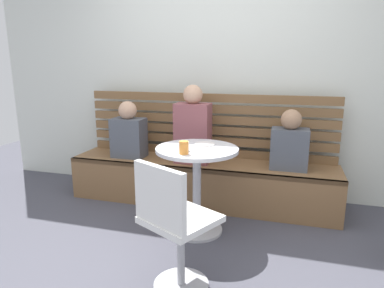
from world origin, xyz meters
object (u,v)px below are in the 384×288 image
Objects in this scene: booth_bench at (201,182)px; person_child_middle at (290,143)px; cup_ceramic_white at (184,146)px; plate_small at (205,144)px; person_adult at (193,128)px; cafe_table at (197,174)px; white_chair at (173,223)px; person_child_left at (129,133)px; cup_tumbler_orange at (184,148)px.

person_child_middle is at bearing 0.18° from booth_bench.
plate_small is at bearing 65.14° from cup_ceramic_white.
cafe_table is at bearing -70.76° from person_adult.
person_adult is at bearing 101.25° from white_chair.
booth_bench is 0.57m from person_adult.
booth_bench is at bearing 98.11° from white_chair.
cup_ceramic_white is at bearing -79.64° from person_adult.
cafe_table reaches higher than booth_bench.
person_child_left reaches higher than white_chair.
cup_ceramic_white is (-0.07, -0.12, 0.26)m from cafe_table.
person_adult is 4.55× the size of plate_small.
cafe_table is 4.35× the size of plate_small.
white_chair is 1.43× the size of person_child_left.
person_adult is at bearing 117.61° from plate_small.
person_adult reaches higher than white_chair.
person_child_left reaches higher than plate_small.
white_chair reaches higher than plate_small.
cup_tumbler_orange is at bearing -103.35° from plate_small.
cup_tumbler_orange is (-0.12, 0.59, 0.33)m from white_chair.
person_adult is 0.71m from cup_ceramic_white.
person_adult is 7.73× the size of cup_tumbler_orange.
cafe_table is 9.25× the size of cup_ceramic_white.
booth_bench is 27.00× the size of cup_tumbler_orange.
person_adult reaches higher than cafe_table.
person_child_left is at bearing 179.61° from person_adult.
person_adult reaches higher than booth_bench.
person_adult is 0.52m from plate_small.
white_chair is 1.10× the size of person_adult.
person_child_left is 5.92× the size of cup_tumbler_orange.
person_child_left reaches higher than booth_bench.
cafe_table is at bearing 57.64° from cup_ceramic_white.
person_child_left is (-0.78, -0.03, 0.48)m from booth_bench.
cafe_table is at bearing 95.21° from white_chair.
person_child_left is 1.05m from plate_small.
plate_small is (0.08, 0.34, -0.04)m from cup_tumbler_orange.
person_adult is at bearing -0.39° from person_child_left.
person_child_left is (-0.98, 1.39, 0.23)m from white_chair.
white_chair is 0.77m from cup_ceramic_white.
white_chair is at bearing -81.89° from booth_bench.
person_child_middle reaches higher than booth_bench.
white_chair is 8.50× the size of cup_tumbler_orange.
plate_small reaches higher than booth_bench.
white_chair is at bearing -54.80° from person_child_left.
person_child_middle is (1.63, 0.03, -0.01)m from person_child_left.
booth_bench is 3.18× the size of white_chair.
cafe_table is at bearing 78.57° from cup_tumbler_orange.
plate_small is at bearing 76.65° from cup_tumbler_orange.
cup_ceramic_white is (0.83, -0.70, 0.08)m from person_child_left.
person_child_middle is at bearing 47.23° from cup_tumbler_orange.
person_child_left is 1.05× the size of person_child_middle.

